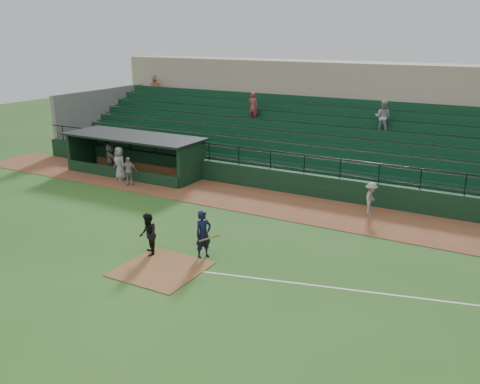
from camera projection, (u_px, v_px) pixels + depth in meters
The scene contains 12 objects.
ground at pixel (177, 259), 20.40m from camera, with size 90.00×90.00×0.00m, color #2A551B.
warning_track at pixel (268, 203), 27.06m from camera, with size 40.00×4.00×0.03m, color brown.
home_plate_dirt at pixel (161, 269), 19.56m from camera, with size 3.00×3.00×0.03m, color brown.
foul_line at pixel (392, 295), 17.65m from camera, with size 18.00×0.09×0.01m, color white.
stadium_structure at pixel (328, 132), 33.43m from camera, with size 38.00×13.08×6.40m.
dugout at pixel (139, 151), 32.53m from camera, with size 8.90×3.20×2.42m.
batter_at_plate at pixel (203, 234), 20.32m from camera, with size 1.15×0.83×1.92m.
umpire at pixel (148, 235), 20.56m from camera, with size 0.84×0.65×1.73m, color black.
runner at pixel (371, 198), 25.10m from camera, with size 1.03×0.59×1.59m, color gray.
dugout_player_a at pixel (128, 171), 29.93m from camera, with size 0.96×0.40×1.63m, color #9E9994.
dugout_player_b at pixel (120, 163), 30.94m from camera, with size 0.97×0.63×1.98m, color gray.
dugout_player_c at pixel (110, 157), 32.92m from camera, with size 1.62×0.52×1.75m, color #98948E.
Camera 1 is at (11.30, -15.12, 8.51)m, focal length 39.35 mm.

